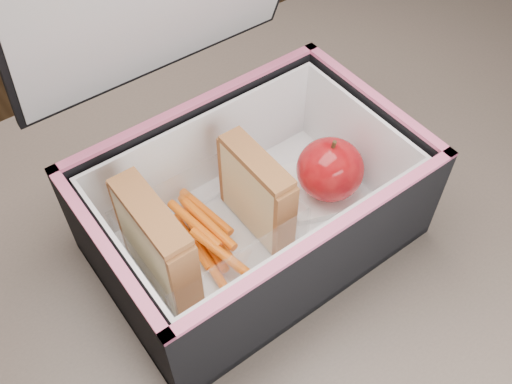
{
  "coord_description": "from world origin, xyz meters",
  "views": [
    {
      "loc": [
        -0.25,
        -0.24,
        1.27
      ],
      "look_at": [
        -0.02,
        0.06,
        0.81
      ],
      "focal_mm": 40.0,
      "sensor_mm": 36.0,
      "label": 1
    }
  ],
  "objects": [
    {
      "name": "carrot_sticks",
      "position": [
        -0.08,
        0.06,
        0.78
      ],
      "size": [
        0.05,
        0.14,
        0.03
      ],
      "color": "orange",
      "rests_on": "plastic_tub"
    },
    {
      "name": "plastic_tub",
      "position": [
        -0.08,
        0.06,
        0.8
      ],
      "size": [
        0.16,
        0.12,
        0.07
      ],
      "primitive_type": null,
      "color": "white",
      "rests_on": "lunch_bag"
    },
    {
      "name": "lunch_bag",
      "position": [
        -0.03,
        0.05,
        0.82
      ],
      "size": [
        0.32,
        0.29,
        0.32
      ],
      "color": "black",
      "rests_on": "kitchen_table"
    },
    {
      "name": "sandwich_left",
      "position": [
        -0.14,
        0.06,
        0.82
      ],
      "size": [
        0.03,
        0.1,
        0.11
      ],
      "color": "beige",
      "rests_on": "plastic_tub"
    },
    {
      "name": "kitchen_table",
      "position": [
        0.0,
        0.0,
        0.66
      ],
      "size": [
        1.2,
        0.8,
        0.75
      ],
      "color": "brown",
      "rests_on": "ground"
    },
    {
      "name": "red_apple",
      "position": [
        0.06,
        0.04,
        0.81
      ],
      "size": [
        0.09,
        0.09,
        0.08
      ],
      "rotation": [
        0.0,
        0.0,
        -0.24
      ],
      "color": "#84010A",
      "rests_on": "paper_napkin"
    },
    {
      "name": "sandwich_right",
      "position": [
        -0.02,
        0.06,
        0.82
      ],
      "size": [
        0.03,
        0.09,
        0.1
      ],
      "color": "beige",
      "rests_on": "plastic_tub"
    },
    {
      "name": "paper_napkin",
      "position": [
        0.06,
        0.05,
        0.77
      ],
      "size": [
        0.11,
        0.11,
        0.01
      ],
      "primitive_type": "cube",
      "rotation": [
        0.0,
        0.0,
        -0.36
      ],
      "color": "white",
      "rests_on": "lunch_bag"
    }
  ]
}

